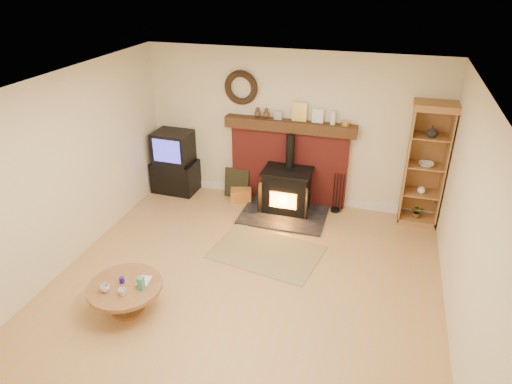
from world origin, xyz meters
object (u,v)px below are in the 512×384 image
(tv_unit, at_px, (174,163))
(coffee_table, at_px, (125,290))
(curio_cabinet, at_px, (425,165))
(wood_stove, at_px, (287,192))

(tv_unit, height_order, coffee_table, tv_unit)
(tv_unit, distance_m, curio_cabinet, 4.27)
(tv_unit, relative_size, coffee_table, 1.28)
(tv_unit, xyz_separation_m, curio_cabinet, (4.25, 0.09, 0.45))
(wood_stove, relative_size, curio_cabinet, 0.70)
(wood_stove, bearing_deg, tv_unit, 174.81)
(curio_cabinet, bearing_deg, coffee_table, -136.23)
(tv_unit, xyz_separation_m, coffee_table, (0.85, -3.17, -0.23))
(tv_unit, height_order, curio_cabinet, curio_cabinet)
(tv_unit, bearing_deg, coffee_table, -74.94)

